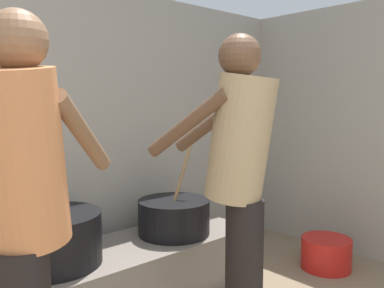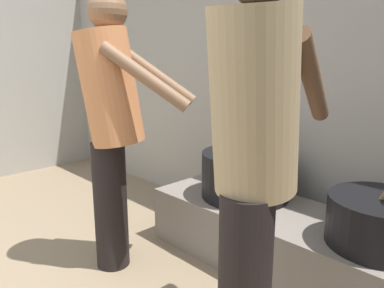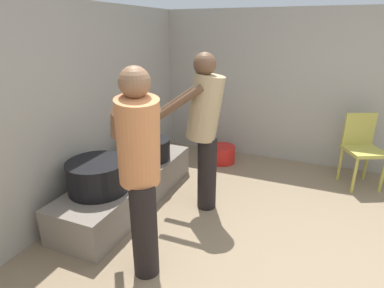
{
  "view_description": "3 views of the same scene",
  "coord_description": "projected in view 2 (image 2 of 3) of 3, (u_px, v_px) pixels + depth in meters",
  "views": [
    {
      "loc": [
        -0.69,
        -0.14,
        1.3
      ],
      "look_at": [
        0.78,
        1.48,
        1.06
      ],
      "focal_mm": 38.0,
      "sensor_mm": 36.0,
      "label": 1
    },
    {
      "loc": [
        1.64,
        0.2,
        1.26
      ],
      "look_at": [
        0.35,
        1.45,
        0.84
      ],
      "focal_mm": 34.69,
      "sensor_mm": 36.0,
      "label": 2
    },
    {
      "loc": [
        -1.92,
        0.2,
        1.84
      ],
      "look_at": [
        0.46,
        1.19,
        0.88
      ],
      "focal_mm": 29.24,
      "sensor_mm": 36.0,
      "label": 3
    }
  ],
  "objects": [
    {
      "name": "cook_in_orange_shirt",
      "position": [
        112.0,
        118.0,
        2.11
      ],
      "size": [
        0.72,
        0.67,
        1.61
      ],
      "color": "black",
      "rests_on": "ground_plane"
    },
    {
      "name": "block_enclosure_rear",
      "position": [
        264.0,
        87.0,
        2.78
      ],
      "size": [
        5.53,
        0.2,
        2.1
      ],
      "primitive_type": "cube",
      "color": "#9E998E",
      "rests_on": "ground_plane"
    },
    {
      "name": "hearth_ledge",
      "position": [
        298.0,
        247.0,
        2.17
      ],
      "size": [
        1.92,
        0.6,
        0.37
      ],
      "primitive_type": "cube",
      "color": "slate",
      "rests_on": "ground_plane"
    },
    {
      "name": "cooking_pot_main",
      "position": [
        381.0,
        222.0,
        1.79
      ],
      "size": [
        0.5,
        0.5,
        0.7
      ],
      "color": "black",
      "rests_on": "hearth_ledge"
    },
    {
      "name": "cook_in_tan_shirt",
      "position": [
        253.0,
        151.0,
        1.3
      ],
      "size": [
        0.5,
        0.74,
        1.63
      ],
      "color": "black",
      "rests_on": "ground_plane"
    },
    {
      "name": "cooking_pot_secondary",
      "position": [
        245.0,
        175.0,
        2.43
      ],
      "size": [
        0.57,
        0.57,
        0.3
      ],
      "color": "black",
      "rests_on": "hearth_ledge"
    }
  ]
}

